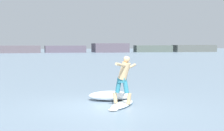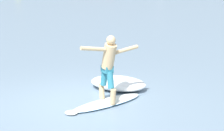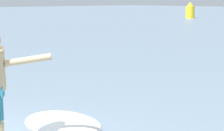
% 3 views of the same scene
% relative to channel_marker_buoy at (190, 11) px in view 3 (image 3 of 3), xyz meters
% --- Properties ---
extents(channel_marker_buoy, '(0.94, 0.94, 1.66)m').
position_rel_channel_marker_buoy_xyz_m(channel_marker_buoy, '(0.00, 0.00, 0.00)').
color(channel_marker_buoy, yellow).
rests_on(channel_marker_buoy, ground).
extents(wave_foam_at_tail, '(1.64, 1.17, 0.33)m').
position_rel_channel_marker_buoy_xyz_m(wave_foam_at_tail, '(29.67, -38.14, -0.57)').
color(wave_foam_at_tail, white).
rests_on(wave_foam_at_tail, ground).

